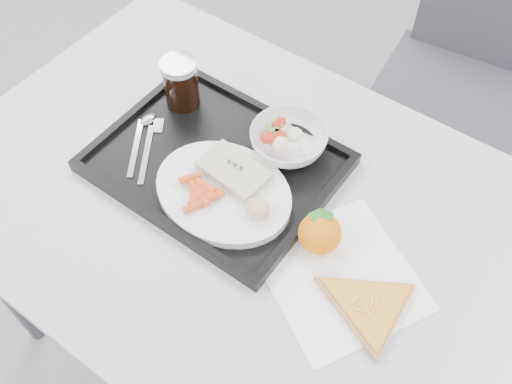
% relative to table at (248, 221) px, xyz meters
% --- Properties ---
extents(table, '(1.20, 0.80, 0.75)m').
position_rel_table_xyz_m(table, '(0.00, 0.00, 0.00)').
color(table, '#B2B2B4').
rests_on(table, ground).
extents(chair, '(0.47, 0.47, 0.93)m').
position_rel_table_xyz_m(chair, '(0.13, 0.89, -0.15)').
color(chair, '#37363E').
rests_on(chair, ground).
extents(tray, '(0.45, 0.35, 0.03)m').
position_rel_table_xyz_m(tray, '(-0.10, 0.03, 0.08)').
color(tray, black).
rests_on(tray, table).
extents(dinner_plate, '(0.27, 0.27, 0.02)m').
position_rel_table_xyz_m(dinner_plate, '(-0.04, -0.02, 0.09)').
color(dinner_plate, white).
rests_on(dinner_plate, tray).
extents(fish_fillet, '(0.14, 0.09, 0.02)m').
position_rel_table_xyz_m(fish_fillet, '(-0.04, 0.02, 0.11)').
color(fish_fillet, beige).
rests_on(fish_fillet, dinner_plate).
extents(bread_roll, '(0.05, 0.05, 0.03)m').
position_rel_table_xyz_m(bread_roll, '(0.04, -0.03, 0.12)').
color(bread_roll, '#D8AB80').
rests_on(bread_roll, dinner_plate).
extents(salad_bowl, '(0.15, 0.15, 0.05)m').
position_rel_table_xyz_m(salad_bowl, '(-0.00, 0.14, 0.11)').
color(salad_bowl, white).
rests_on(salad_bowl, tray).
extents(cola_glass, '(0.07, 0.07, 0.11)m').
position_rel_table_xyz_m(cola_glass, '(-0.26, 0.12, 0.14)').
color(cola_glass, black).
rests_on(cola_glass, tray).
extents(cutlery, '(0.13, 0.16, 0.01)m').
position_rel_table_xyz_m(cutlery, '(-0.25, -0.00, 0.08)').
color(cutlery, silver).
rests_on(cutlery, tray).
extents(napkin, '(0.33, 0.33, 0.00)m').
position_rel_table_xyz_m(napkin, '(0.22, -0.03, 0.07)').
color(napkin, white).
rests_on(napkin, table).
extents(tangerine, '(0.10, 0.10, 0.07)m').
position_rel_table_xyz_m(tangerine, '(0.16, 0.00, 0.10)').
color(tangerine, '#FF9E25').
rests_on(tangerine, napkin).
extents(pizza_slice, '(0.22, 0.22, 0.02)m').
position_rel_table_xyz_m(pizza_slice, '(0.29, -0.06, 0.08)').
color(pizza_slice, tan).
rests_on(pizza_slice, napkin).
extents(carrot_pile, '(0.09, 0.09, 0.02)m').
position_rel_table_xyz_m(carrot_pile, '(-0.06, -0.06, 0.11)').
color(carrot_pile, '#E75120').
rests_on(carrot_pile, dinner_plate).
extents(salad_contents, '(0.09, 0.07, 0.03)m').
position_rel_table_xyz_m(salad_contents, '(-0.01, 0.13, 0.12)').
color(salad_contents, red).
rests_on(salad_contents, salad_bowl).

